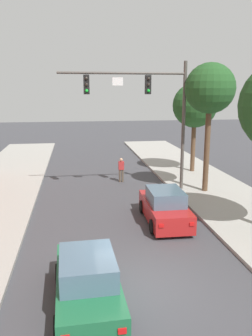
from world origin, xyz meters
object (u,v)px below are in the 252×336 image
Objects in this scene: car_following_green at (87,283)px; street_tree_second at (210,90)px; car_lead_red at (165,207)px; pedestrian_crossing_road at (121,169)px; traffic_signal_mast at (149,102)px; street_tree_third at (195,106)px.

car_following_green is 0.58× the size of street_tree_second.
pedestrian_crossing_road is (-1.00, 7.43, 0.19)m from car_lead_red.
street_tree_second is at bearing -11.30° from traffic_signal_mast.
traffic_signal_mast reaches higher than car_lead_red.
pedestrian_crossing_road reaches higher than car_following_green.
street_tree_third reaches higher than car_lead_red.
car_following_green is 17.82m from street_tree_third.
pedestrian_crossing_road is (-1.25, 2.61, -4.46)m from traffic_signal_mast.
street_tree_second is (3.60, 4.15, 5.34)m from car_lead_red.
pedestrian_crossing_road is at bearing 115.69° from traffic_signal_mast.
car_following_green is 13.61m from pedestrian_crossing_road.
street_tree_third is at bearing 63.54° from car_lead_red.
car_lead_red is 2.61× the size of pedestrian_crossing_road.
traffic_signal_mast is 6.22m from street_tree_third.
traffic_signal_mast reaches higher than street_tree_second.
traffic_signal_mast is at bearing 69.24° from car_following_green.
traffic_signal_mast reaches higher than street_tree_third.
traffic_signal_mast is 1.75× the size of car_lead_red.
street_tree_third is (8.41, 15.13, 4.22)m from car_following_green.
street_tree_second is at bearing -35.42° from pedestrian_crossing_road.
street_tree_third is (4.60, 9.25, 4.22)m from car_lead_red.
street_tree_third is (1.00, 5.09, -1.11)m from street_tree_second.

